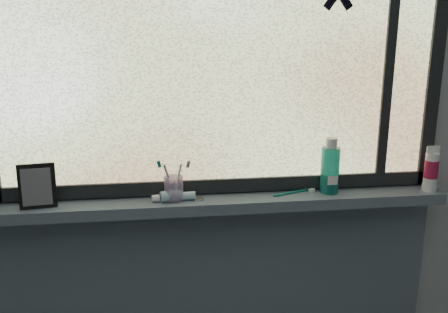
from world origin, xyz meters
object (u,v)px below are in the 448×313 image
toothbrush_cup (174,188)px  cream_tube (431,167)px  vanity_mirror (37,186)px  mouthwash_bottle (330,166)px

toothbrush_cup → cream_tube: 0.94m
cream_tube → toothbrush_cup: bearing=179.0°
toothbrush_cup → vanity_mirror: bearing=-178.9°
mouthwash_bottle → cream_tube: mouthwash_bottle is taller
vanity_mirror → mouthwash_bottle: bearing=-6.7°
vanity_mirror → toothbrush_cup: bearing=-6.8°
vanity_mirror → toothbrush_cup: vanity_mirror is taller
cream_tube → mouthwash_bottle: bearing=175.9°
toothbrush_cup → mouthwash_bottle: 0.56m
toothbrush_cup → mouthwash_bottle: (0.56, 0.01, 0.06)m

